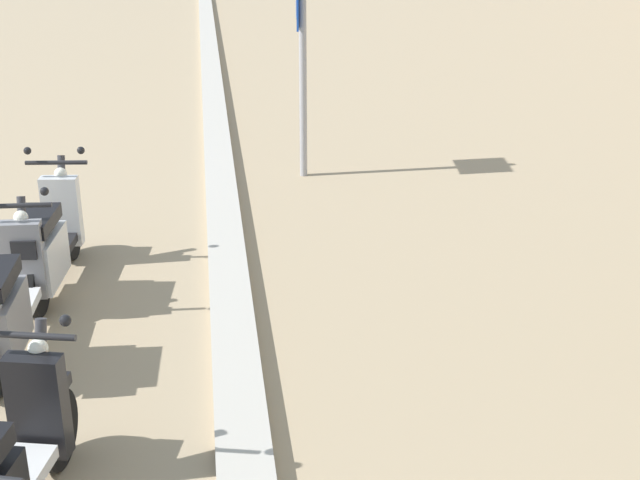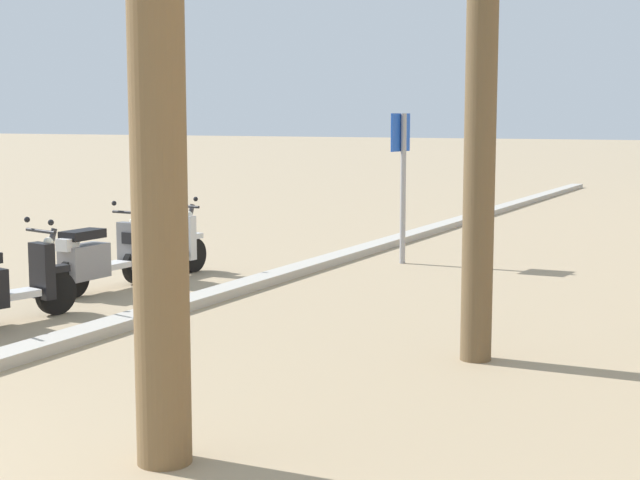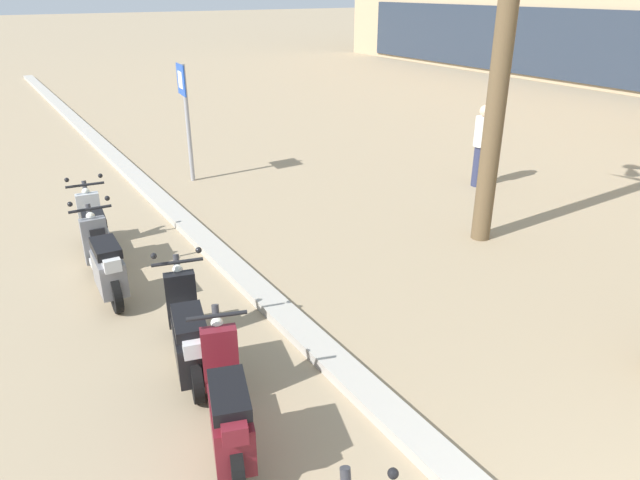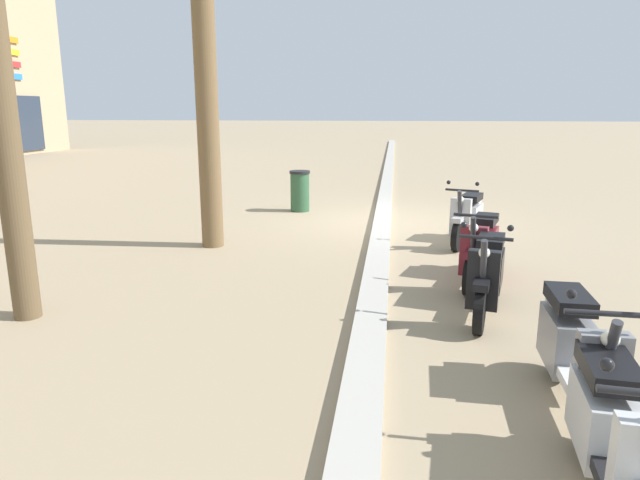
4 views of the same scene
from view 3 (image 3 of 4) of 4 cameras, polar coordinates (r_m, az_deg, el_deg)
name	(u,v)px [view 3 (image 3 of 4)]	position (r m, az deg, el deg)	size (l,w,h in m)	color
scooter_silver_gap_after_mid	(95,232)	(9.22, -21.36, 0.75)	(1.73, 0.56, 1.17)	black
scooter_grey_tail_end	(105,263)	(8.10, -20.48, -2.16)	(1.83, 0.56, 1.17)	black
scooter_black_second_in_line	(188,334)	(6.29, -12.88, -9.06)	(1.77, 0.71, 1.17)	black
scooter_maroon_last_in_row	(228,406)	(5.27, -9.10, -15.90)	(1.74, 0.78, 1.04)	black
crossing_sign	(186,110)	(12.32, -13.14, 12.43)	(0.60, 0.15, 2.40)	#939399
pedestrian_window_shopping	(482,144)	(12.27, 15.71, 9.13)	(0.34, 0.46, 1.66)	#2D3351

